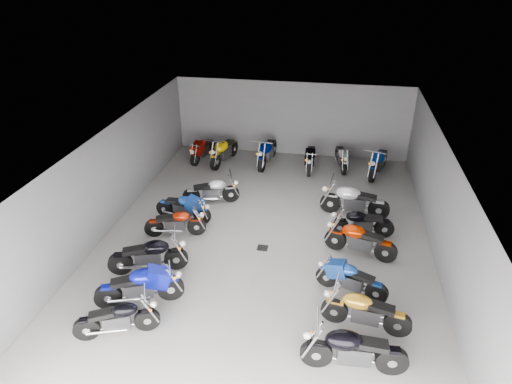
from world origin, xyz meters
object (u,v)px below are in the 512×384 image
motorcycle_right_d (360,240)px  motorcycle_back_b (224,151)px  motorcycle_back_e (341,157)px  motorcycle_left_a (118,318)px  motorcycle_left_c (149,255)px  motorcycle_left_e (184,207)px  motorcycle_back_d (310,157)px  motorcycle_right_c (351,279)px  motorcycle_left_b (140,286)px  drain_grate (263,248)px  motorcycle_left_d (176,223)px  motorcycle_right_f (354,201)px  motorcycle_left_f (212,191)px  motorcycle_right_b (365,311)px  motorcycle_back_f (378,162)px  motorcycle_back_a (203,149)px  motorcycle_back_c (267,152)px  motorcycle_right_a (353,350)px  motorcycle_right_e (361,223)px

motorcycle_right_d → motorcycle_back_b: (-5.48, 5.80, 0.04)m
motorcycle_back_e → motorcycle_left_a: bearing=53.8°
motorcycle_left_c → motorcycle_right_d: 6.02m
motorcycle_left_e → motorcycle_back_d: motorcycle_back_d is taller
motorcycle_right_c → motorcycle_right_d: (0.26, 1.80, 0.05)m
motorcycle_left_b → drain_grate: bearing=116.6°
motorcycle_left_d → motorcycle_right_f: bearing=98.5°
motorcycle_left_f → motorcycle_right_b: motorcycle_right_b is taller
motorcycle_left_a → motorcycle_back_f: motorcycle_back_f is taller
motorcycle_right_c → motorcycle_back_a: (-6.19, 7.77, 0.03)m
motorcycle_left_b → motorcycle_back_b: bearing=158.3°
motorcycle_left_c → motorcycle_right_b: (5.79, -1.18, -0.02)m
motorcycle_left_b → motorcycle_back_b: 8.92m
motorcycle_back_f → motorcycle_back_b: bearing=17.3°
motorcycle_left_a → motorcycle_back_c: 10.37m
motorcycle_right_d → motorcycle_right_a: bearing=-168.0°
motorcycle_left_c → motorcycle_back_f: bearing=120.4°
motorcycle_left_c → motorcycle_back_b: bearing=159.3°
motorcycle_right_f → motorcycle_back_c: (-3.52, 3.69, 0.02)m
motorcycle_right_c → motorcycle_back_e: motorcycle_back_e is taller
motorcycle_left_c → motorcycle_right_f: 6.95m
motorcycle_left_a → motorcycle_right_c: size_ratio=0.99×
motorcycle_left_e → motorcycle_right_b: size_ratio=0.94×
motorcycle_left_f → motorcycle_right_b: 7.37m
motorcycle_left_c → motorcycle_left_f: 4.17m
drain_grate → motorcycle_back_c: motorcycle_back_c is taller
motorcycle_right_b → motorcycle_back_c: 9.73m
motorcycle_back_d → motorcycle_right_c: bearing=100.7°
motorcycle_back_c → motorcycle_back_f: (4.52, -0.21, -0.01)m
motorcycle_right_c → motorcycle_right_f: (0.12, 4.11, 0.09)m
motorcycle_back_c → motorcycle_back_a: bearing=7.4°
motorcycle_right_f → motorcycle_back_d: size_ratio=1.09×
drain_grate → motorcycle_right_d: bearing=3.4°
motorcycle_right_c → motorcycle_right_d: bearing=10.4°
motorcycle_right_d → motorcycle_back_c: motorcycle_back_c is taller
motorcycle_left_a → motorcycle_right_a: (5.31, -0.08, 0.07)m
motorcycle_left_e → motorcycle_left_a: bearing=10.2°
motorcycle_left_c → motorcycle_right_a: 6.03m
motorcycle_right_c → motorcycle_back_b: bearing=53.0°
motorcycle_right_d → motorcycle_back_b: bearing=58.4°
motorcycle_right_c → motorcycle_left_b: bearing=122.8°
motorcycle_left_d → motorcycle_back_d: motorcycle_back_d is taller
drain_grate → motorcycle_back_a: motorcycle_back_a is taller
motorcycle_left_b → motorcycle_right_b: bearing=69.2°
motorcycle_left_f → motorcycle_right_f: size_ratio=0.84×
motorcycle_left_f → motorcycle_back_f: bearing=101.5°
motorcycle_back_a → motorcycle_back_b: (0.97, -0.16, 0.07)m
motorcycle_left_f → motorcycle_back_d: size_ratio=0.92×
motorcycle_right_f → motorcycle_right_e: bearing=-164.0°
motorcycle_left_f → motorcycle_right_d: size_ratio=0.93×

